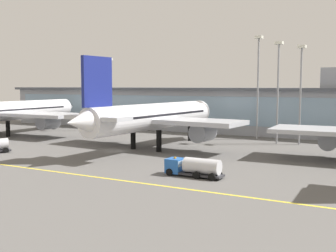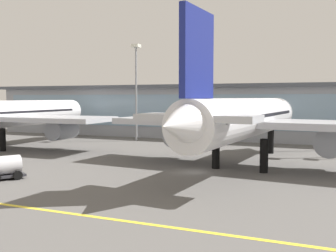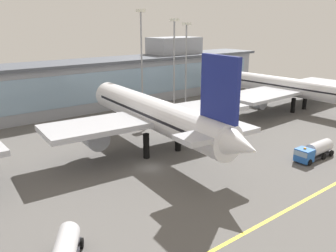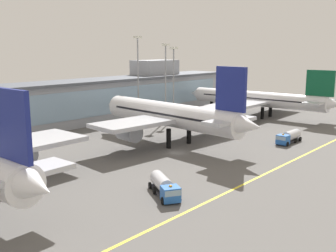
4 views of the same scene
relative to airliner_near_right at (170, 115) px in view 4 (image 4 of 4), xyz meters
name	(u,v)px [view 4 (image 4 of 4)]	position (x,y,z in m)	size (l,w,h in m)	color
ground_plane	(176,153)	(-5.55, -6.50, -6.92)	(197.95, 197.95, 0.00)	#5B5956
taxiway_centreline_stripe	(267,173)	(-5.55, -28.50, -6.92)	(158.36, 0.50, 0.01)	yellow
terminal_building	(64,103)	(-3.82, 37.59, 0.05)	(144.39, 14.00, 18.30)	#9399A3
airliner_near_right	(170,115)	(0.00, 0.00, 0.00)	(40.54, 50.17, 18.93)	black
airliner_far_right	(258,99)	(48.10, 3.23, -1.03)	(45.95, 54.77, 16.20)	black
fuel_tanker_truck	(289,137)	(19.21, -21.10, -5.42)	(9.08, 3.01, 2.90)	black
baggage_tug_near	(165,187)	(-26.68, -22.06, -5.42)	(6.72, 9.01, 2.90)	black
apron_light_mast_west	(174,72)	(26.57, 21.73, 8.16)	(1.80, 1.80, 22.95)	gray
apron_light_mast_centre	(138,67)	(15.18, 26.23, 9.92)	(1.80, 1.80, 26.15)	gray
apron_light_mast_far_east	(166,71)	(21.59, 20.71, 8.71)	(1.80, 1.80, 23.94)	gray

